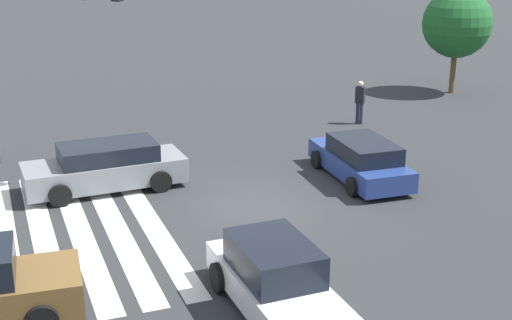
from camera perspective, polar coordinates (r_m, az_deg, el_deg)
ground_plane at (r=20.85m, az=0.00°, el=-3.65°), size 137.86×137.86×0.00m
crosswalk_markings at (r=19.67m, az=-16.67°, el=-5.87°), size 9.56×6.30×0.01m
traffic_signal_mast at (r=23.61m, az=-17.47°, el=11.03°), size 4.04×4.04×6.82m
car_2 at (r=22.37m, az=-11.94°, el=-0.56°), size 2.17×4.92×1.45m
car_4 at (r=15.05m, az=1.85°, el=-9.92°), size 4.92×1.97×1.53m
car_5 at (r=23.00m, az=8.37°, el=0.01°), size 4.49×2.15×1.35m
pedestrian at (r=29.41m, az=8.31°, el=4.78°), size 0.41×0.41×1.78m
tree_corner_b at (r=35.54m, az=15.79°, el=10.48°), size 3.27×3.27×4.99m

